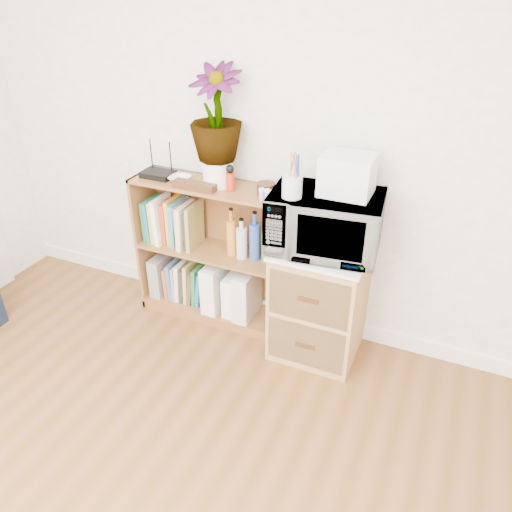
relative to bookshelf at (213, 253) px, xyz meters
The scene contains 21 objects.
skirting_board 0.57m from the bookshelf, 21.80° to the left, with size 4.00×0.02×0.10m, color white.
bookshelf is the anchor object (origin of this frame).
wicker_unit 0.76m from the bookshelf, ahead, with size 0.50×0.45×0.70m, color #9E7542.
microwave 0.86m from the bookshelf, ahead, with size 0.59×0.40×0.33m, color silver.
pen_cup 0.89m from the bookshelf, 18.16° to the right, with size 0.11×0.11×0.12m, color silver.
small_appliance 1.08m from the bookshelf, ahead, with size 0.26×0.22×0.21m, color white.
router 0.60m from the bookshelf, behind, with size 0.20×0.13×0.04m, color black.
white_bowl 0.53m from the bookshelf, behind, with size 0.13×0.13×0.03m, color white.
plant_pot 0.55m from the bookshelf, 20.53° to the left, with size 0.18×0.18×0.15m, color white.
potted_plant 0.90m from the bookshelf, 20.53° to the left, with size 0.30×0.30×0.53m, color #38772F.
trinket_box 0.51m from the bookshelf, 112.62° to the right, with size 0.27×0.07×0.04m, color #351A0E.
kokeshi_doll 0.56m from the bookshelf, 13.80° to the right, with size 0.05×0.05×0.11m, color #AF2615.
wooden_bowl 0.62m from the bookshelf, ahead, with size 0.11×0.11×0.06m, color #381D0F.
paint_jars 0.66m from the bookshelf, 12.26° to the right, with size 0.11×0.04×0.06m, color #DD7B86.
file_box 0.49m from the bookshelf, behind, with size 0.08×0.23×0.28m, color gray.
magazine_holder_left 0.24m from the bookshelf, 26.53° to the right, with size 0.11×0.27×0.33m, color white.
magazine_holder_mid 0.31m from the bookshelf, ahead, with size 0.09×0.23×0.28m, color white.
magazine_holder_right 0.35m from the bookshelf, ahead, with size 0.10×0.26×0.33m, color silver.
cookbooks 0.33m from the bookshelf, behind, with size 0.36×0.20×0.31m.
liquor_bottles 0.34m from the bookshelf, ahead, with size 0.37×0.07×0.31m.
lower_books 0.34m from the bookshelf, behind, with size 0.30×0.19×0.29m.
Camera 1 is at (1.04, -0.34, 2.08)m, focal length 35.00 mm.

